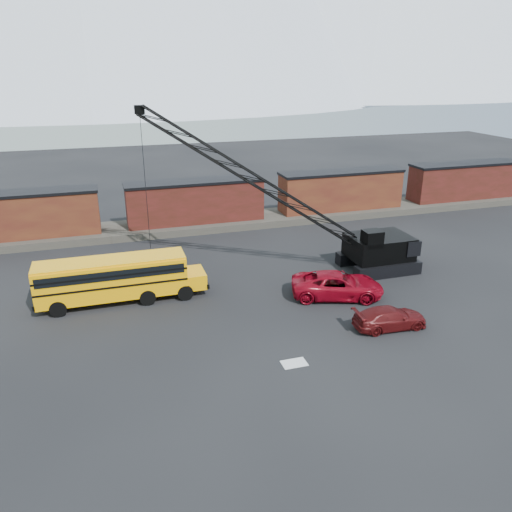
{
  "coord_description": "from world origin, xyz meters",
  "views": [
    {
      "loc": [
        -8.55,
        -26.01,
        15.51
      ],
      "look_at": [
        1.09,
        5.07,
        3.0
      ],
      "focal_mm": 35.0,
      "sensor_mm": 36.0,
      "label": 1
    }
  ],
  "objects_px": {
    "school_bus": "(117,278)",
    "crawler_crane": "(260,183)",
    "maroon_suv": "(390,318)",
    "red_pickup": "(337,285)"
  },
  "relations": [
    {
      "from": "red_pickup",
      "to": "crawler_crane",
      "type": "bearing_deg",
      "value": 51.95
    },
    {
      "from": "school_bus",
      "to": "red_pickup",
      "type": "relative_size",
      "value": 1.8
    },
    {
      "from": "red_pickup",
      "to": "crawler_crane",
      "type": "height_order",
      "value": "crawler_crane"
    },
    {
      "from": "school_bus",
      "to": "maroon_suv",
      "type": "distance_m",
      "value": 18.38
    },
    {
      "from": "school_bus",
      "to": "maroon_suv",
      "type": "bearing_deg",
      "value": -28.99
    },
    {
      "from": "school_bus",
      "to": "maroon_suv",
      "type": "xyz_separation_m",
      "value": [
        16.05,
        -8.89,
        -1.11
      ]
    },
    {
      "from": "maroon_suv",
      "to": "crawler_crane",
      "type": "xyz_separation_m",
      "value": [
        -5.09,
        10.99,
        6.59
      ]
    },
    {
      "from": "school_bus",
      "to": "crawler_crane",
      "type": "bearing_deg",
      "value": 10.82
    },
    {
      "from": "school_bus",
      "to": "maroon_suv",
      "type": "relative_size",
      "value": 2.48
    },
    {
      "from": "red_pickup",
      "to": "maroon_suv",
      "type": "height_order",
      "value": "red_pickup"
    }
  ]
}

